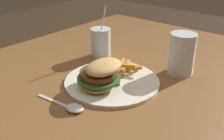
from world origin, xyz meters
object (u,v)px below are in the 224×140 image
object	(u,v)px
beer_glass	(182,55)
spoon	(72,107)
meal_plate_near	(107,77)
juice_glass	(101,44)

from	to	relation	value
beer_glass	spoon	distance (m)	0.41
meal_plate_near	spoon	bearing A→B (deg)	5.11
meal_plate_near	juice_glass	xyz separation A→B (m)	(-0.17, -0.18, 0.02)
juice_glass	spoon	bearing A→B (deg)	30.50
meal_plate_near	spoon	xyz separation A→B (m)	(0.16, 0.01, -0.02)
beer_glass	spoon	size ratio (longest dim) A/B	0.85
meal_plate_near	juice_glass	world-z (taller)	juice_glass
meal_plate_near	beer_glass	xyz separation A→B (m)	(-0.23, 0.13, 0.04)
juice_glass	beer_glass	bearing A→B (deg)	101.64
beer_glass	spoon	world-z (taller)	beer_glass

